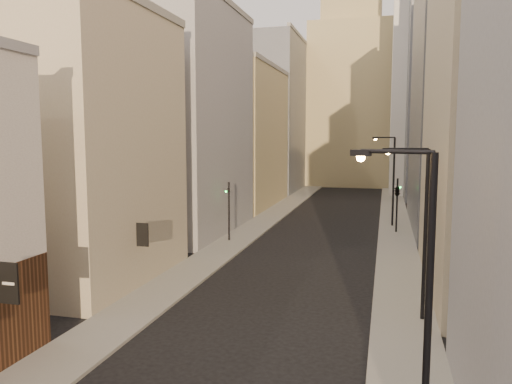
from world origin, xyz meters
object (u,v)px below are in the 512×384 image
streetlamp_far (391,176)px  traffic_light_left (229,199)px  clock_tower (351,86)px  streetlamp_near (420,297)px  streetlamp_mid (421,224)px  traffic_light_right (397,190)px  white_tower (420,69)px

streetlamp_far → traffic_light_left: bearing=-163.8°
streetlamp_far → clock_tower: bearing=76.9°
streetlamp_near → traffic_light_left: 29.56m
clock_tower → traffic_light_left: clock_tower is taller
streetlamp_near → streetlamp_far: size_ratio=0.97×
streetlamp_far → traffic_light_left: (-13.02, -10.39, -1.34)m
streetlamp_mid → streetlamp_far: size_ratio=0.95×
traffic_light_right → streetlamp_mid: bearing=105.3°
streetlamp_mid → streetlamp_near: bearing=-103.4°
traffic_light_left → streetlamp_mid: bearing=140.8°
white_tower → clock_tower: bearing=128.2°
streetlamp_near → streetlamp_far: (-0.36, 36.72, 0.14)m
clock_tower → white_tower: 17.83m
streetlamp_near → streetlamp_far: streetlamp_far is taller
traffic_light_left → white_tower: bearing=-106.0°
white_tower → streetlamp_far: bearing=-97.8°
white_tower → streetlamp_near: bearing=-93.2°
clock_tower → streetlamp_far: 45.42m
streetlamp_near → traffic_light_right: size_ratio=1.69×
streetlamp_near → streetlamp_far: bearing=110.7°
clock_tower → streetlamp_near: bearing=-84.7°
traffic_light_right → white_tower: bearing=-82.4°
clock_tower → streetlamp_near: clock_tower is taller
white_tower → streetlamp_mid: size_ratio=5.04×
clock_tower → white_tower: size_ratio=1.08×
streetlamp_mid → traffic_light_left: 20.55m
streetlamp_near → traffic_light_right: (0.16, 33.53, -0.87)m
white_tower → streetlamp_far: size_ratio=4.78×
clock_tower → traffic_light_left: size_ratio=8.98×
streetlamp_mid → streetlamp_far: bearing=82.9°
streetlamp_near → streetlamp_mid: 11.47m
clock_tower → streetlamp_mid: size_ratio=5.46×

